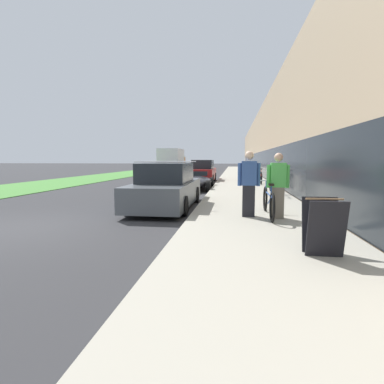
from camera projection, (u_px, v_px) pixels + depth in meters
name	position (u px, v px, depth m)	size (l,w,h in m)	color
ground_plane	(15.00, 229.00, 7.11)	(220.00, 220.00, 0.00)	#303033
sidewalk_slab	(241.00, 177.00, 26.98)	(3.55, 70.00, 0.15)	#A39E8E
storefront_facade	(301.00, 145.00, 33.57)	(10.01, 70.00, 6.56)	tan
lawn_strip	(122.00, 174.00, 32.68)	(5.24, 70.00, 0.03)	#478438
tandem_bicycle	(268.00, 202.00, 7.87)	(0.52, 2.33, 0.91)	black
person_rider	(278.00, 186.00, 7.52)	(0.56, 0.22, 1.65)	#756B5B
person_bystander	(249.00, 184.00, 7.78)	(0.58, 0.23, 1.70)	black
bike_rack_hoop	(275.00, 183.00, 12.17)	(0.05, 0.60, 0.84)	#4C4C51
cruiser_bike_nearest	(272.00, 183.00, 13.49)	(0.52, 1.91, 0.98)	black
cruiser_bike_middle	(271.00, 180.00, 15.68)	(0.52, 1.81, 0.98)	black
cruiser_bike_farthest	(261.00, 177.00, 18.17)	(0.52, 1.76, 0.96)	black
sandwich_board_sign	(323.00, 226.00, 4.67)	(0.56, 0.56, 0.90)	black
parked_sedan_curbside	(166.00, 188.00, 10.12)	(1.89, 4.69, 1.59)	#4C5156
vintage_roadster_curbside	(196.00, 182.00, 16.38)	(1.79, 4.33, 0.97)	black
parked_sedan_far	(203.00, 172.00, 21.88)	(1.76, 4.56, 1.60)	maroon
moving_truck	(172.00, 161.00, 36.71)	(2.55, 6.06, 2.89)	orange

